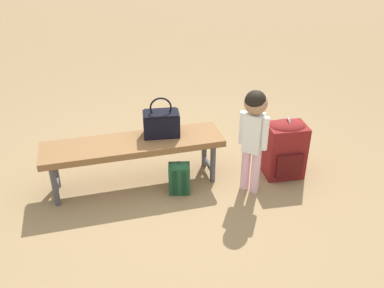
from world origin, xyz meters
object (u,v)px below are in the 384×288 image
at_px(park_bench, 133,147).
at_px(backpack_small, 179,177).
at_px(backpack_large, 285,147).
at_px(child_standing, 254,126).
at_px(handbag, 161,123).

relative_size(park_bench, backpack_small, 5.19).
distance_m(backpack_large, backpack_small, 1.03).
bearing_deg(child_standing, backpack_large, 35.21).
bearing_deg(handbag, backpack_small, -57.29).
xyz_separation_m(child_standing, backpack_large, (0.35, 0.25, -0.35)).
distance_m(handbag, child_standing, 0.82).
distance_m(park_bench, backpack_small, 0.48).
bearing_deg(park_bench, backpack_small, -17.11).
distance_m(handbag, backpack_small, 0.51).
height_order(child_standing, backpack_large, child_standing).
height_order(handbag, child_standing, child_standing).
bearing_deg(park_bench, child_standing, -5.72).
relative_size(park_bench, backpack_large, 2.75).
relative_size(handbag, backpack_large, 0.61).
bearing_deg(child_standing, backpack_small, -178.13).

